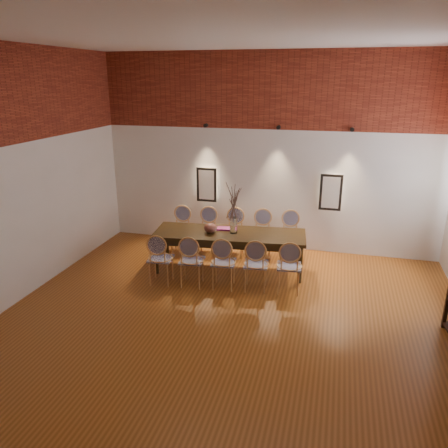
% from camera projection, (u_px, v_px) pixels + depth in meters
% --- Properties ---
extents(floor, '(7.00, 7.00, 0.02)m').
position_uv_depth(floor, '(225.00, 331.00, 6.33)').
color(floor, '#914E1A').
rests_on(floor, ground).
extents(ceiling, '(7.00, 7.00, 0.02)m').
position_uv_depth(ceiling, '(225.00, 30.00, 5.05)').
color(ceiling, silver).
rests_on(ceiling, ground).
extents(wall_back, '(7.00, 0.10, 4.00)m').
position_uv_depth(wall_back, '(269.00, 154.00, 8.94)').
color(wall_back, silver).
rests_on(wall_back, ground).
extents(wall_front, '(7.00, 0.10, 4.00)m').
position_uv_depth(wall_front, '(65.00, 358.00, 2.43)').
color(wall_front, silver).
rests_on(wall_front, ground).
extents(brick_band_back, '(7.00, 0.02, 1.50)m').
position_uv_depth(brick_band_back, '(270.00, 90.00, 8.48)').
color(brick_band_back, maroon).
rests_on(brick_band_back, ground).
extents(brick_band_front, '(7.00, 0.02, 1.50)m').
position_uv_depth(brick_band_front, '(43.00, 129.00, 2.10)').
color(brick_band_front, maroon).
rests_on(brick_band_front, ground).
extents(niche_left, '(0.36, 0.06, 0.66)m').
position_uv_depth(niche_left, '(207.00, 185.00, 9.39)').
color(niche_left, '#FFEAC6').
rests_on(niche_left, wall_back).
extents(niche_right, '(0.36, 0.06, 0.66)m').
position_uv_depth(niche_right, '(331.00, 192.00, 8.76)').
color(niche_right, '#FFEAC6').
rests_on(niche_right, wall_back).
extents(spot_fixture_left, '(0.08, 0.10, 0.08)m').
position_uv_depth(spot_fixture_left, '(206.00, 126.00, 8.96)').
color(spot_fixture_left, black).
rests_on(spot_fixture_left, wall_back).
extents(spot_fixture_mid, '(0.08, 0.10, 0.08)m').
position_uv_depth(spot_fixture_mid, '(279.00, 128.00, 8.60)').
color(spot_fixture_mid, black).
rests_on(spot_fixture_mid, wall_back).
extents(spot_fixture_right, '(0.08, 0.10, 0.08)m').
position_uv_depth(spot_fixture_right, '(352.00, 130.00, 8.26)').
color(spot_fixture_right, black).
rests_on(spot_fixture_right, wall_back).
extents(dining_table, '(2.88, 1.19, 0.75)m').
position_uv_depth(dining_table, '(229.00, 251.00, 8.22)').
color(dining_table, black).
rests_on(dining_table, floor).
extents(chair_near_a, '(0.48, 0.48, 0.94)m').
position_uv_depth(chair_near_a, '(161.00, 258.00, 7.67)').
color(chair_near_a, tan).
rests_on(chair_near_a, floor).
extents(chair_near_b, '(0.48, 0.48, 0.94)m').
position_uv_depth(chair_near_b, '(192.00, 260.00, 7.59)').
color(chair_near_b, tan).
rests_on(chair_near_b, floor).
extents(chair_near_c, '(0.48, 0.48, 0.94)m').
position_uv_depth(chair_near_c, '(224.00, 262.00, 7.51)').
color(chair_near_c, tan).
rests_on(chair_near_c, floor).
extents(chair_near_d, '(0.48, 0.48, 0.94)m').
position_uv_depth(chair_near_d, '(256.00, 264.00, 7.43)').
color(chair_near_d, tan).
rests_on(chair_near_d, floor).
extents(chair_near_e, '(0.48, 0.48, 0.94)m').
position_uv_depth(chair_near_e, '(289.00, 266.00, 7.35)').
color(chair_near_e, tan).
rests_on(chair_near_e, floor).
extents(chair_far_a, '(0.48, 0.48, 0.94)m').
position_uv_depth(chair_far_a, '(181.00, 231.00, 9.03)').
color(chair_far_a, tan).
rests_on(chair_far_a, floor).
extents(chair_far_b, '(0.48, 0.48, 0.94)m').
position_uv_depth(chair_far_b, '(207.00, 232.00, 8.95)').
color(chair_far_b, tan).
rests_on(chair_far_b, floor).
extents(chair_far_c, '(0.48, 0.48, 0.94)m').
position_uv_depth(chair_far_c, '(234.00, 234.00, 8.88)').
color(chair_far_c, tan).
rests_on(chair_far_c, floor).
extents(chair_far_d, '(0.48, 0.48, 0.94)m').
position_uv_depth(chair_far_d, '(262.00, 235.00, 8.80)').
color(chair_far_d, tan).
rests_on(chair_far_d, floor).
extents(chair_far_e, '(0.48, 0.48, 0.94)m').
position_uv_depth(chair_far_e, '(290.00, 236.00, 8.72)').
color(chair_far_e, tan).
rests_on(chair_far_e, floor).
extents(vase, '(0.14, 0.14, 0.30)m').
position_uv_depth(vase, '(234.00, 225.00, 8.04)').
color(vase, silver).
rests_on(vase, dining_table).
extents(dried_branches, '(0.50, 0.50, 0.70)m').
position_uv_depth(dried_branches, '(234.00, 202.00, 7.90)').
color(dried_branches, '#462F26').
rests_on(dried_branches, vase).
extents(bowl, '(0.24, 0.24, 0.18)m').
position_uv_depth(bowl, '(210.00, 228.00, 8.08)').
color(bowl, brown).
rests_on(bowl, dining_table).
extents(book, '(0.28, 0.21, 0.03)m').
position_uv_depth(book, '(224.00, 229.00, 8.27)').
color(book, '#96266B').
rests_on(book, dining_table).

